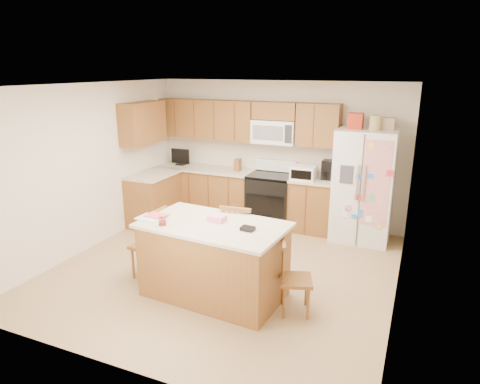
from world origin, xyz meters
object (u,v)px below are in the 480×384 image
at_px(windsor_chair_back, 239,242).
at_px(windsor_chair_right, 294,279).
at_px(island, 214,259).
at_px(stove, 271,199).
at_px(refrigerator, 364,185).
at_px(windsor_chair_left, 150,245).

distance_m(windsor_chair_back, windsor_chair_right, 1.11).
bearing_deg(windsor_chair_right, island, -179.30).
bearing_deg(island, stove, 93.98).
xyz_separation_m(stove, windsor_chair_right, (1.19, -2.61, -0.06)).
distance_m(stove, island, 2.63).
distance_m(stove, refrigerator, 1.63).
relative_size(refrigerator, windsor_chair_back, 2.02).
relative_size(stove, island, 0.61).
xyz_separation_m(island, windsor_chair_left, (-1.00, 0.11, -0.02)).
bearing_deg(stove, windsor_chair_left, -107.95).
relative_size(windsor_chair_left, windsor_chair_right, 1.11).
distance_m(stove, windsor_chair_back, 2.03).
bearing_deg(windsor_chair_left, refrigerator, 45.77).
bearing_deg(windsor_chair_right, refrigerator, 81.45).
distance_m(island, windsor_chair_back, 0.61).
relative_size(windsor_chair_left, windsor_chair_back, 0.95).
height_order(windsor_chair_left, windsor_chair_back, windsor_chair_back).
bearing_deg(refrigerator, stove, 177.70).
bearing_deg(island, windsor_chair_right, 0.70).
height_order(refrigerator, windsor_chair_right, refrigerator).
xyz_separation_m(windsor_chair_left, windsor_chair_back, (1.07, 0.50, 0.02)).
height_order(stove, refrigerator, refrigerator).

